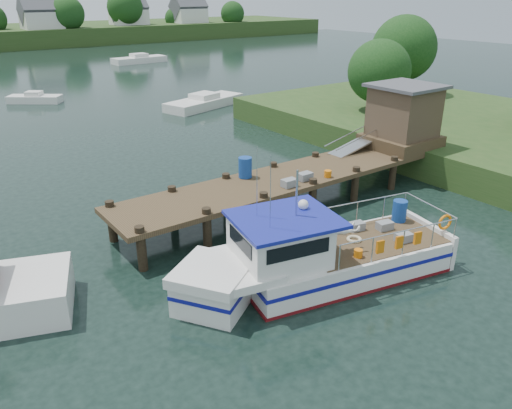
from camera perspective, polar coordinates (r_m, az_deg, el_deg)
ground_plane at (r=20.56m, az=-0.22°, el=-1.36°), size 160.00×160.00×0.00m
near_shore at (r=32.03m, az=26.24°, el=9.12°), size 16.00×30.00×7.76m
dock at (r=23.98m, az=12.57°, el=7.39°), size 16.60×3.00×4.78m
lobster_boat at (r=15.79m, az=6.46°, el=-6.18°), size 9.53×4.36×4.59m
moored_far at (r=69.05m, az=-13.20°, el=15.84°), size 7.11×2.80×1.19m
moored_b at (r=46.21m, az=-23.96°, el=11.01°), size 4.27×3.75×0.94m
moored_c at (r=40.92m, az=-5.90°, el=11.59°), size 7.40×4.34×1.11m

